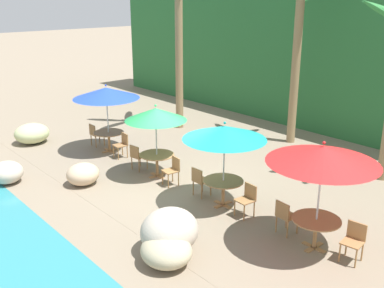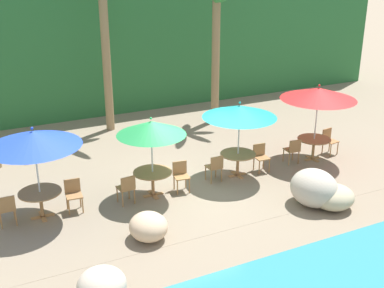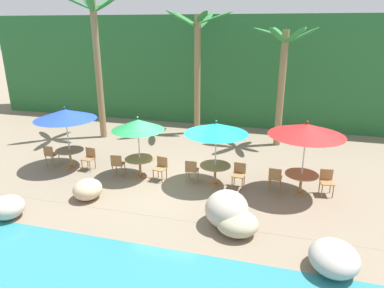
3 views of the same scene
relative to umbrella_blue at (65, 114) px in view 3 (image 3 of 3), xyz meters
The scene contains 23 objects.
ground_plane 4.80m from the umbrella_blue, ahead, with size 120.00×120.00×0.00m, color gray.
terrace_deck 4.79m from the umbrella_blue, ahead, with size 18.00×5.20×0.01m.
foliage_backdrop 9.89m from the umbrella_blue, 64.37° to the left, with size 28.00×2.40×6.00m.
rock_seawall 5.42m from the umbrella_blue, 34.74° to the right, with size 17.15×3.84×1.02m.
umbrella_blue is the anchor object (origin of this frame).
dining_table_blue 1.58m from the umbrella_blue, 90.00° to the right, with size 1.10×1.10×0.74m.
chair_blue_seaward 1.89m from the umbrella_blue, ahead, with size 0.45×0.46×0.87m.
chair_blue_inland 1.89m from the umbrella_blue, behind, with size 0.42×0.43×0.87m.
umbrella_green 3.08m from the umbrella_blue, ahead, with size 1.92×1.92×2.35m.
dining_table_green 3.46m from the umbrella_blue, ahead, with size 1.10×1.10×0.74m.
chair_green_seaward 4.28m from the umbrella_blue, ahead, with size 0.48×0.48×0.87m.
chair_green_inland 2.82m from the umbrella_blue, ahead, with size 0.46×0.47×0.87m.
umbrella_teal 5.94m from the umbrella_blue, ahead, with size 2.24×2.24×2.40m.
dining_table_teal 6.15m from the umbrella_blue, ahead, with size 1.10×1.10×0.74m.
chair_teal_seaward 7.00m from the umbrella_blue, ahead, with size 0.45×0.46×0.87m.
chair_teal_inland 5.36m from the umbrella_blue, ahead, with size 0.42×0.43×0.87m.
umbrella_red 8.89m from the umbrella_blue, ahead, with size 2.45×2.45×2.59m.
dining_table_red 9.03m from the umbrella_blue, ahead, with size 1.10×1.10×0.74m.
chair_red_seaward 9.86m from the umbrella_blue, ahead, with size 0.48×0.48×0.87m.
chair_red_inland 8.21m from the umbrella_blue, ahead, with size 0.46×0.46×0.87m.
palm_tree_nearest 4.63m from the umbrella_blue, 100.15° to the left, with size 3.00×3.25×6.90m.
palm_tree_second 7.26m from the umbrella_blue, 58.03° to the left, with size 3.27×3.21×6.18m.
palm_tree_third 9.53m from the umbrella_blue, 32.68° to the left, with size 2.85×2.68×5.43m.
Camera 3 is at (3.90, -11.13, 5.46)m, focal length 32.47 mm.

